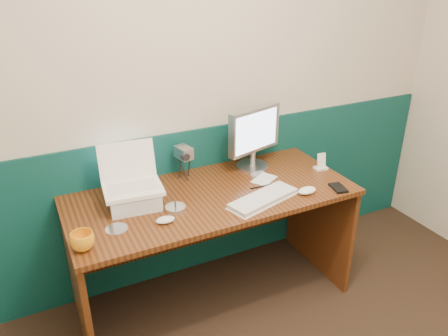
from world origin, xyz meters
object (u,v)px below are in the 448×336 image
monitor (253,139)px  camcorder (184,162)px  desk (213,248)px  laptop (131,169)px  mug (82,241)px  keyboard (263,199)px

monitor → camcorder: bearing=158.2°
desk → laptop: laptop is taller
monitor → camcorder: monitor is taller
mug → camcorder: 0.82m
desk → monitor: size_ratio=4.17×
keyboard → mug: bearing=165.3°
mug → camcorder: camcorder is taller
monitor → keyboard: size_ratio=0.93×
desk → laptop: 0.73m
laptop → camcorder: laptop is taller
desk → camcorder: size_ratio=7.57×
desk → keyboard: keyboard is taller
desk → laptop: size_ratio=5.34×
laptop → keyboard: 0.72m
camcorder → monitor: bearing=-18.4°
laptop → camcorder: bearing=33.3°
keyboard → mug: mug is taller
laptop → keyboard: laptop is taller
monitor → keyboard: (-0.16, -0.40, -0.18)m
monitor → camcorder: (-0.44, 0.05, -0.09)m
desk → keyboard: 0.48m
laptop → monitor: size_ratio=0.78×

